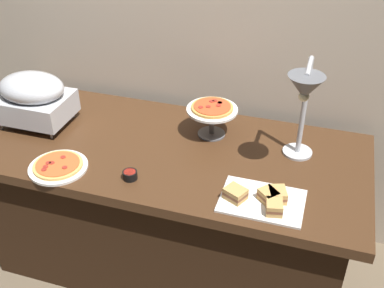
{
  "coord_description": "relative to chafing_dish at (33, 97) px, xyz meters",
  "views": [
    {
      "loc": [
        0.67,
        -1.76,
        2.05
      ],
      "look_at": [
        0.12,
        0.0,
        0.81
      ],
      "focal_mm": 44.17,
      "sensor_mm": 36.0,
      "label": 1
    }
  ],
  "objects": [
    {
      "name": "ground_plane",
      "position": [
        0.73,
        -0.02,
        -0.91
      ],
      "size": [
        8.0,
        8.0,
        0.0
      ],
      "primitive_type": "plane",
      "color": "brown"
    },
    {
      "name": "back_wall",
      "position": [
        0.73,
        0.48,
        0.29
      ],
      "size": [
        4.4,
        0.04,
        2.4
      ],
      "primitive_type": "cube",
      "color": "#B7A893",
      "rests_on": "ground_plane"
    },
    {
      "name": "buffet_table",
      "position": [
        0.73,
        -0.02,
        -0.53
      ],
      "size": [
        1.9,
        0.84,
        0.76
      ],
      "color": "#422816",
      "rests_on": "ground_plane"
    },
    {
      "name": "chafing_dish",
      "position": [
        0.0,
        0.0,
        0.0
      ],
      "size": [
        0.36,
        0.27,
        0.28
      ],
      "color": "#B7BABF",
      "rests_on": "buffet_table"
    },
    {
      "name": "heat_lamp",
      "position": [
        1.33,
        -0.02,
        0.23
      ],
      "size": [
        0.15,
        0.33,
        0.5
      ],
      "color": "#B7BABF",
      "rests_on": "buffet_table"
    },
    {
      "name": "pizza_plate_front",
      "position": [
        0.31,
        -0.32,
        -0.14
      ],
      "size": [
        0.27,
        0.27,
        0.03
      ],
      "color": "white",
      "rests_on": "buffet_table"
    },
    {
      "name": "pizza_plate_center",
      "position": [
        0.9,
        0.16,
        -0.02
      ],
      "size": [
        0.25,
        0.25,
        0.17
      ],
      "color": "#595B60",
      "rests_on": "buffet_table"
    },
    {
      "name": "sandwich_platter",
      "position": [
        1.24,
        -0.28,
        -0.13
      ],
      "size": [
        0.35,
        0.24,
        0.06
      ],
      "color": "white",
      "rests_on": "buffet_table"
    },
    {
      "name": "sauce_cup_near",
      "position": [
        0.65,
        -0.29,
        -0.13
      ],
      "size": [
        0.07,
        0.07,
        0.04
      ],
      "color": "black",
      "rests_on": "buffet_table"
    }
  ]
}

